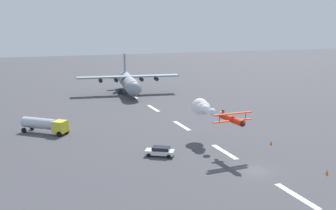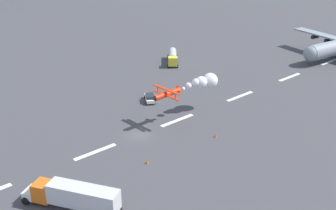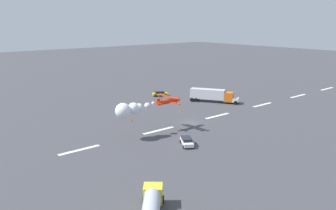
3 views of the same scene
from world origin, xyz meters
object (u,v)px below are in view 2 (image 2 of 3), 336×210
Objects in this scene: stunt_biplane_red at (200,83)px; traffic_cone_near at (147,161)px; airport_staff_sedan at (150,98)px; semi_truck_orange at (74,196)px; fuel_tanker_truck at (173,57)px; traffic_cone_far at (216,135)px.

traffic_cone_near is (-20.39, -8.93, -5.57)m from stunt_biplane_red.
airport_staff_sedan reaches higher than traffic_cone_near.
semi_truck_orange is at bearing -161.59° from stunt_biplane_red.
semi_truck_orange is (-34.82, -11.59, -3.83)m from stunt_biplane_red.
stunt_biplane_red is 31.06m from fuel_tanker_truck.
traffic_cone_near and traffic_cone_far have the same top height.
fuel_tanker_truck is 11.54× the size of traffic_cone_near.
traffic_cone_near is 14.66m from traffic_cone_far.
stunt_biplane_red reaches higher than traffic_cone_near.
semi_truck_orange is at bearing -144.13° from airport_staff_sedan.
traffic_cone_near is at bearing -156.34° from stunt_biplane_red.
fuel_tanker_truck is 42.23m from traffic_cone_far.
stunt_biplane_red is at bearing -65.44° from airport_staff_sedan.
traffic_cone_far is (-21.64, -36.25, -1.37)m from fuel_tanker_truck.
semi_truck_orange is 2.73× the size of airport_staff_sedan.
traffic_cone_far is at bearing -3.74° from traffic_cone_near.
traffic_cone_near is at bearing 176.26° from traffic_cone_far.
traffic_cone_far is at bearing 3.34° from semi_truck_orange.
airport_staff_sedan is at bearing -141.86° from fuel_tanker_truck.
semi_truck_orange is 37.23m from airport_staff_sedan.
fuel_tanker_truck is at bearing 59.16° from traffic_cone_far.
airport_staff_sedan is (30.15, 21.80, -1.30)m from semi_truck_orange.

